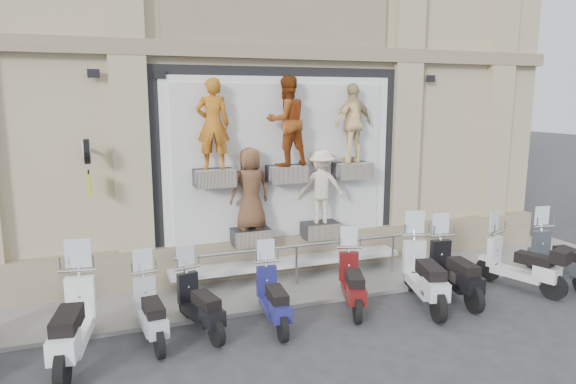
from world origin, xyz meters
name	(u,v)px	position (x,y,z in m)	size (l,w,h in m)	color
ground	(338,327)	(0.00, 0.00, 0.00)	(90.00, 90.00, 0.00)	#2F2F31
sidewalk	(295,284)	(0.00, 2.10, 0.04)	(16.00, 2.20, 0.08)	gray
building	(232,21)	(0.00, 7.00, 6.00)	(14.00, 8.60, 12.00)	tan
shop_vitrine	(287,166)	(0.06, 2.74, 2.46)	(5.60, 0.90, 4.30)	black
guard_rail	(296,266)	(0.00, 2.00, 0.47)	(5.06, 0.10, 0.93)	#9EA0A5
clock_sign_bracket	(88,160)	(-3.90, 2.47, 2.80)	(0.10, 0.80, 1.02)	black
scooter_b	(72,308)	(-4.22, 0.29, 0.86)	(0.62, 2.12, 1.72)	white
scooter_c	(150,300)	(-3.07, 0.61, 0.70)	(0.50, 1.72, 1.40)	#AAB1B8
scooter_d	(200,293)	(-2.26, 0.66, 0.69)	(0.50, 1.70, 1.38)	black
scooter_e	(273,287)	(-1.03, 0.47, 0.70)	(0.50, 1.72, 1.39)	navy
scooter_f	(353,271)	(0.60, 0.65, 0.72)	(0.52, 1.78, 1.44)	#4E0D0D
scooter_g	(425,263)	(1.94, 0.30, 0.85)	(0.61, 2.09, 1.70)	#B7BBBF
scooter_h	(456,260)	(2.71, 0.38, 0.79)	(0.57, 1.95, 1.58)	black
scooter_i	(521,254)	(4.27, 0.30, 0.77)	(0.55, 1.89, 1.54)	silver
scooter_j	(561,248)	(5.35, 0.30, 0.78)	(0.56, 1.91, 1.55)	#2E3339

